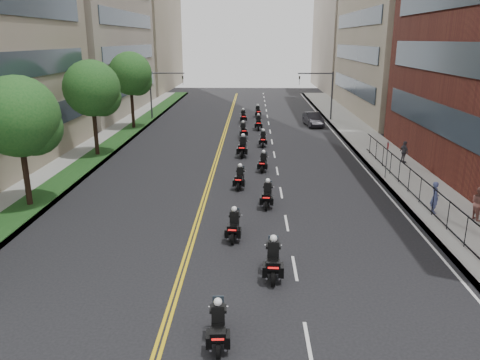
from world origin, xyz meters
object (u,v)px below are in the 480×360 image
object	(u,v)px
pedestrian_b	(479,203)
pedestrian_c	(404,152)
motorcycle_8	(243,131)
motorcycle_10	(243,117)
motorcycle_5	(263,163)
pedestrian_a	(435,197)
motorcycle_9	(258,123)
motorcycle_7	(263,139)
motorcycle_3	(267,196)
parked_sedan	(313,119)
motorcycle_2	(234,226)
motorcycle_11	(258,112)
motorcycle_1	(273,261)
motorcycle_4	(240,178)
motorcycle_6	(243,147)
motorcycle_0	(218,327)

from	to	relation	value
pedestrian_b	pedestrian_c	world-z (taller)	pedestrian_b
motorcycle_8	motorcycle_10	world-z (taller)	motorcycle_8
motorcycle_5	pedestrian_a	distance (m)	12.52
motorcycle_9	motorcycle_7	bearing A→B (deg)	-88.11
motorcycle_3	motorcycle_9	world-z (taller)	motorcycle_9
motorcycle_5	parked_sedan	bearing A→B (deg)	80.34
parked_sedan	pedestrian_b	xyz separation A→B (m)	(5.11, -28.04, 0.30)
parked_sedan	motorcycle_5	bearing A→B (deg)	-113.76
motorcycle_2	motorcycle_11	world-z (taller)	same
motorcycle_1	motorcycle_9	distance (m)	31.75
pedestrian_a	pedestrian_c	world-z (taller)	pedestrian_a
motorcycle_3	motorcycle_8	size ratio (longest dim) A/B	0.99
motorcycle_10	motorcycle_3	bearing A→B (deg)	-91.14
motorcycle_9	pedestrian_a	xyz separation A→B (m)	(9.21, -24.70, 0.34)
pedestrian_c	motorcycle_4	bearing A→B (deg)	100.39
motorcycle_1	motorcycle_7	bearing A→B (deg)	91.86
motorcycle_1	motorcycle_6	xyz separation A→B (m)	(-1.65, 20.08, 0.05)
motorcycle_0	motorcycle_4	size ratio (longest dim) A/B	0.97
motorcycle_3	pedestrian_a	world-z (taller)	pedestrian_a
motorcycle_3	motorcycle_0	bearing A→B (deg)	-92.32
motorcycle_6	pedestrian_b	xyz separation A→B (m)	(12.50, -13.95, 0.30)
motorcycle_0	motorcycle_9	world-z (taller)	motorcycle_9
motorcycle_1	motorcycle_10	bearing A→B (deg)	95.12
motorcycle_4	motorcycle_6	size ratio (longest dim) A/B	0.85
motorcycle_3	motorcycle_5	bearing A→B (deg)	96.79
pedestrian_c	motorcycle_2	bearing A→B (deg)	122.51
motorcycle_10	motorcycle_11	size ratio (longest dim) A/B	1.02
motorcycle_5	motorcycle_11	distance (m)	24.33
pedestrian_a	motorcycle_4	bearing A→B (deg)	70.61
motorcycle_0	motorcycle_1	distance (m)	4.79
motorcycle_6	motorcycle_1	bearing A→B (deg)	-81.41
motorcycle_1	motorcycle_2	distance (m)	4.07
motorcycle_7	pedestrian_b	bearing A→B (deg)	-56.86
motorcycle_11	pedestrian_b	size ratio (longest dim) A/B	1.21
motorcycle_7	parked_sedan	world-z (taller)	motorcycle_7
motorcycle_1	motorcycle_3	distance (m)	8.25
motorcycle_4	parked_sedan	distance (m)	23.71
motorcycle_7	pedestrian_b	xyz separation A→B (m)	(10.78, -17.72, 0.42)
motorcycle_6	motorcycle_8	size ratio (longest dim) A/B	1.14
pedestrian_a	motorcycle_0	bearing A→B (deg)	140.68
motorcycle_0	motorcycle_7	world-z (taller)	motorcycle_7
motorcycle_0	motorcycle_8	world-z (taller)	motorcycle_8
parked_sedan	motorcycle_9	bearing A→B (deg)	-164.36
motorcycle_6	motorcycle_8	bearing A→B (deg)	94.87
motorcycle_4	motorcycle_8	size ratio (longest dim) A/B	0.97
motorcycle_9	pedestrian_c	bearing A→B (deg)	-52.54
motorcycle_8	pedestrian_c	world-z (taller)	pedestrian_c
motorcycle_5	motorcycle_6	size ratio (longest dim) A/B	0.81
motorcycle_4	motorcycle_11	distance (m)	28.45
motorcycle_8	motorcycle_11	xyz separation A→B (m)	(1.52, 12.38, -0.02)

